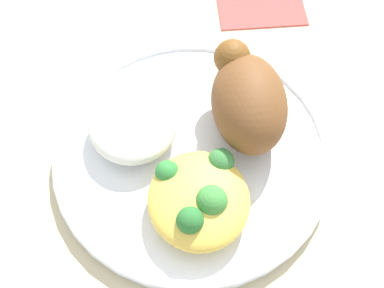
# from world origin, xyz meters

# --- Properties ---
(ground_plane) EXTENTS (2.00, 2.00, 0.00)m
(ground_plane) POSITION_xyz_m (0.00, 0.00, 0.00)
(ground_plane) COLOR #C7B990
(plate) EXTENTS (0.28, 0.28, 0.02)m
(plate) POSITION_xyz_m (0.00, 0.00, 0.01)
(plate) COLOR white
(plate) RESTS_ON ground_plane
(roasted_chicken) EXTENTS (0.12, 0.07, 0.07)m
(roasted_chicken) POSITION_xyz_m (0.03, -0.06, 0.06)
(roasted_chicken) COLOR brown
(roasted_chicken) RESTS_ON plate
(rice_pile) EXTENTS (0.10, 0.09, 0.03)m
(rice_pile) POSITION_xyz_m (0.03, 0.06, 0.03)
(rice_pile) COLOR white
(rice_pile) RESTS_ON plate
(mac_cheese_with_broccoli) EXTENTS (0.10, 0.09, 0.04)m
(mac_cheese_with_broccoli) POSITION_xyz_m (-0.06, -0.00, 0.04)
(mac_cheese_with_broccoli) COLOR #EFC64D
(mac_cheese_with_broccoli) RESTS_ON plate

